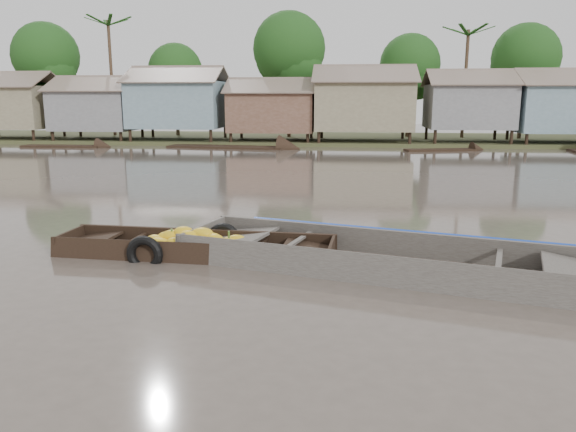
# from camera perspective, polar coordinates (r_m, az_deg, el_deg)

# --- Properties ---
(ground) EXTENTS (120.00, 120.00, 0.00)m
(ground) POSITION_cam_1_polar(r_m,az_deg,el_deg) (10.60, -1.39, -5.87)
(ground) COLOR #50463D
(ground) RESTS_ON ground
(riverbank) EXTENTS (120.00, 12.47, 10.22)m
(riverbank) POSITION_cam_1_polar(r_m,az_deg,el_deg) (41.91, 8.34, 11.66)
(riverbank) COLOR #384723
(riverbank) RESTS_ON ground
(banana_boat) EXTENTS (5.92, 1.77, 0.82)m
(banana_boat) POSITION_cam_1_polar(r_m,az_deg,el_deg) (11.96, -9.77, -3.10)
(banana_boat) COLOR black
(banana_boat) RESTS_ON ground
(viewer_boat) EXTENTS (8.62, 4.39, 0.67)m
(viewer_boat) POSITION_cam_1_polar(r_m,az_deg,el_deg) (11.04, 10.40, -4.91)
(viewer_boat) COLOR #3C3732
(viewer_boat) RESTS_ON ground
(distant_boats) EXTENTS (45.49, 14.51, 1.38)m
(distant_boats) POSITION_cam_1_polar(r_m,az_deg,el_deg) (36.01, 23.26, 6.20)
(distant_boats) COLOR black
(distant_boats) RESTS_ON ground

